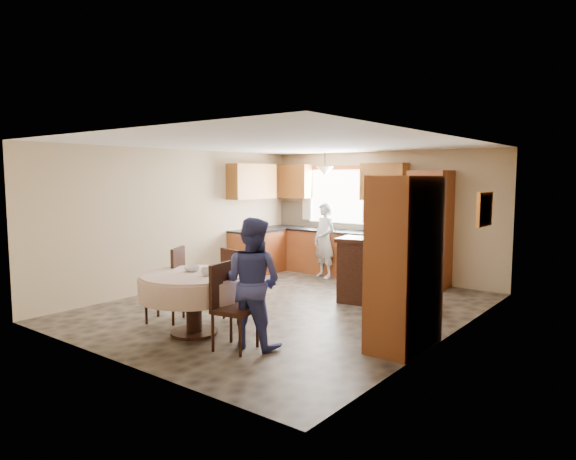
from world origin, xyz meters
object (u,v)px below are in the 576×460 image
(dining_table, at_px, (194,287))
(chair_right, at_px, (229,302))
(oven_tower, at_px, (430,230))
(sideboard, at_px, (381,274))
(cupboard, at_px, (405,263))
(chair_back, at_px, (237,281))
(person_dining, at_px, (253,282))
(person_sink, at_px, (325,240))
(chair_left, at_px, (170,281))

(dining_table, bearing_deg, chair_right, -8.94)
(oven_tower, relative_size, sideboard, 1.55)
(cupboard, relative_size, chair_back, 1.98)
(cupboard, distance_m, person_dining, 1.80)
(chair_right, bearing_deg, person_sink, 9.17)
(cupboard, bearing_deg, person_sink, 136.48)
(sideboard, xyz_separation_m, chair_back, (-1.18, -2.03, 0.08))
(cupboard, distance_m, chair_back, 2.41)
(oven_tower, bearing_deg, dining_table, -105.76)
(oven_tower, xyz_separation_m, person_sink, (-2.01, -0.39, -0.31))
(dining_table, relative_size, person_dining, 0.89)
(sideboard, distance_m, dining_table, 3.08)
(chair_right, relative_size, person_sink, 0.67)
(dining_table, bearing_deg, person_dining, 7.13)
(person_dining, bearing_deg, person_sink, -76.52)
(chair_left, height_order, chair_right, chair_left)
(sideboard, relative_size, person_dining, 0.89)
(person_sink, bearing_deg, chair_right, -53.34)
(cupboard, bearing_deg, sideboard, 125.04)
(chair_back, bearing_deg, person_sink, -65.00)
(sideboard, xyz_separation_m, cupboard, (1.16, -1.66, 0.52))
(dining_table, height_order, person_dining, person_dining)
(oven_tower, relative_size, cupboard, 1.05)
(dining_table, xyz_separation_m, chair_left, (-0.70, 0.20, -0.04))
(oven_tower, relative_size, chair_right, 2.10)
(oven_tower, relative_size, person_dining, 1.38)
(sideboard, height_order, chair_right, chair_right)
(cupboard, distance_m, chair_right, 2.11)
(person_dining, bearing_deg, chair_left, -12.01)
(dining_table, distance_m, person_dining, 0.93)
(chair_left, bearing_deg, chair_back, 102.89)
(chair_left, bearing_deg, person_dining, 58.68)
(oven_tower, distance_m, sideboard, 1.76)
(chair_back, xyz_separation_m, chair_right, (0.74, -0.92, -0.01))
(oven_tower, height_order, chair_back, oven_tower)
(oven_tower, relative_size, person_sink, 1.41)
(oven_tower, bearing_deg, chair_back, -109.02)
(chair_left, bearing_deg, person_sink, 152.34)
(dining_table, xyz_separation_m, chair_back, (-0.00, 0.81, -0.05))
(chair_left, distance_m, person_dining, 1.62)
(oven_tower, bearing_deg, chair_left, -114.60)
(oven_tower, xyz_separation_m, chair_left, (-1.97, -4.30, -0.48))
(dining_table, xyz_separation_m, person_sink, (-0.74, 4.11, 0.14))
(chair_back, bearing_deg, oven_tower, -96.60)
(sideboard, bearing_deg, person_sink, 135.90)
(cupboard, bearing_deg, person_dining, -143.27)
(chair_back, distance_m, person_sink, 3.39)
(sideboard, relative_size, chair_right, 1.36)
(dining_table, distance_m, chair_back, 0.81)
(chair_left, xyz_separation_m, chair_back, (0.70, 0.61, -0.01))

